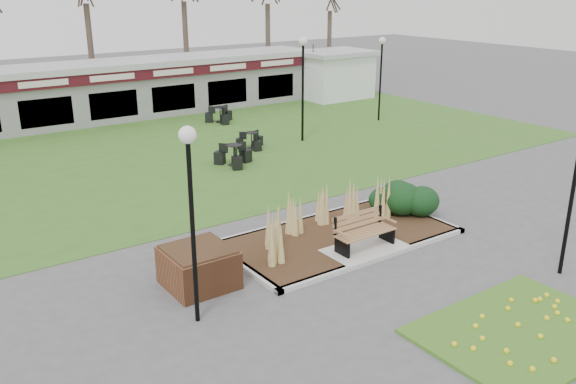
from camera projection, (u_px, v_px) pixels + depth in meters
ground at (368, 254)px, 15.89m from camera, size 100.00×100.00×0.00m
lawn at (172, 153)px, 25.16m from camera, size 34.00×16.00×0.02m
flower_bed at (522, 330)px, 12.31m from camera, size 4.20×3.00×0.16m
planting_bed at (370, 215)px, 17.50m from camera, size 6.75×3.40×1.27m
park_bench at (363, 230)px, 15.89m from camera, size 1.70×0.66×0.93m
brick_planter at (199, 267)px, 14.11m from camera, size 1.50×1.50×0.95m
food_pavilion at (103, 91)px, 30.83m from camera, size 24.60×3.40×2.90m
service_hut at (334, 74)px, 36.66m from camera, size 4.40×3.40×2.83m
lamp_post_mid_left at (190, 183)px, 11.79m from camera, size 0.35×0.35×4.17m
lamp_post_mid_right at (303, 66)px, 26.05m from camera, size 0.38×0.38×4.52m
lamp_post_far_right at (381, 60)px, 30.11m from camera, size 0.34×0.34×4.16m
bistro_set_b at (220, 117)px, 30.54m from camera, size 1.46×1.36×0.78m
bistro_set_c at (252, 143)px, 25.81m from camera, size 1.29×1.18×0.69m
bistro_set_d at (234, 158)px, 23.43m from camera, size 1.43×1.50×0.81m
patio_umbrella at (313, 77)px, 35.80m from camera, size 1.87×1.91×2.20m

